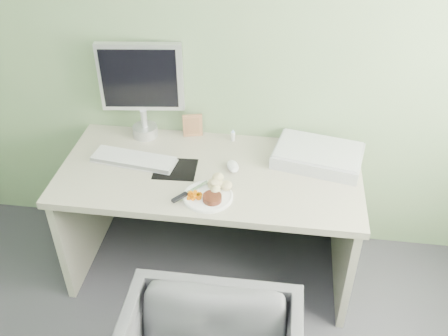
# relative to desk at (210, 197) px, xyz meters

# --- Properties ---
(wall_back) EXTENTS (3.50, 0.00, 3.50)m
(wall_back) POSITION_rel_desk_xyz_m (0.00, 0.38, 0.80)
(wall_back) COLOR gray
(wall_back) RESTS_ON floor
(desk) EXTENTS (1.60, 0.75, 0.73)m
(desk) POSITION_rel_desk_xyz_m (0.00, 0.00, 0.00)
(desk) COLOR #B4AB96
(desk) RESTS_ON floor
(plate) EXTENTS (0.25, 0.25, 0.01)m
(plate) POSITION_rel_desk_xyz_m (0.03, -0.22, 0.19)
(plate) COLOR white
(plate) RESTS_ON desk
(steak) EXTENTS (0.12, 0.12, 0.03)m
(steak) POSITION_rel_desk_xyz_m (0.05, -0.25, 0.21)
(steak) COLOR black
(steak) RESTS_ON plate
(potato_pile) EXTENTS (0.13, 0.10, 0.06)m
(potato_pile) POSITION_rel_desk_xyz_m (0.06, -0.16, 0.23)
(potato_pile) COLOR #A48E4F
(potato_pile) RESTS_ON plate
(carrot_heap) EXTENTS (0.07, 0.06, 0.04)m
(carrot_heap) POSITION_rel_desk_xyz_m (-0.04, -0.24, 0.21)
(carrot_heap) COLOR #DB6804
(carrot_heap) RESTS_ON plate
(steak_knife) EXTENTS (0.16, 0.19, 0.02)m
(steak_knife) POSITION_rel_desk_xyz_m (-0.08, -0.24, 0.21)
(steak_knife) COLOR silver
(steak_knife) RESTS_ON plate
(mousepad) EXTENTS (0.23, 0.21, 0.00)m
(mousepad) POSITION_rel_desk_xyz_m (-0.18, -0.01, 0.18)
(mousepad) COLOR black
(mousepad) RESTS_ON desk
(keyboard) EXTENTS (0.47, 0.19, 0.02)m
(keyboard) POSITION_rel_desk_xyz_m (-0.42, 0.03, 0.20)
(keyboard) COLOR white
(keyboard) RESTS_ON desk
(computer_mouse) EXTENTS (0.09, 0.12, 0.04)m
(computer_mouse) POSITION_rel_desk_xyz_m (0.12, 0.03, 0.20)
(computer_mouse) COLOR white
(computer_mouse) RESTS_ON desk
(photo_frame) EXTENTS (0.11, 0.04, 0.14)m
(photo_frame) POSITION_rel_desk_xyz_m (-0.15, 0.33, 0.25)
(photo_frame) COLOR brown
(photo_frame) RESTS_ON desk
(eyedrop_bottle) EXTENTS (0.03, 0.03, 0.07)m
(eyedrop_bottle) POSITION_rel_desk_xyz_m (0.09, 0.31, 0.22)
(eyedrop_bottle) COLOR white
(eyedrop_bottle) RESTS_ON desk
(scanner) EXTENTS (0.52, 0.40, 0.07)m
(scanner) POSITION_rel_desk_xyz_m (0.57, 0.16, 0.22)
(scanner) COLOR #B4B7BB
(scanner) RESTS_ON desk
(monitor) EXTENTS (0.47, 0.15, 0.56)m
(monitor) POSITION_rel_desk_xyz_m (-0.43, 0.31, 0.50)
(monitor) COLOR silver
(monitor) RESTS_ON desk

